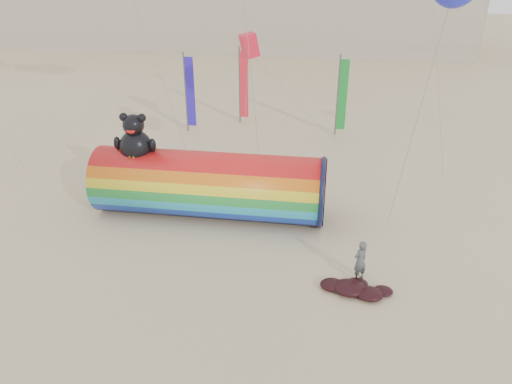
# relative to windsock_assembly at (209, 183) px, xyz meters

# --- Properties ---
(ground) EXTENTS (160.00, 160.00, 0.00)m
(ground) POSITION_rel_windsock_assembly_xyz_m (1.98, -3.64, -1.59)
(ground) COLOR #CCB58C
(ground) RESTS_ON ground
(windsock_assembly) EXTENTS (10.39, 3.17, 4.79)m
(windsock_assembly) POSITION_rel_windsock_assembly_xyz_m (0.00, 0.00, 0.00)
(windsock_assembly) COLOR red
(windsock_assembly) RESTS_ON ground
(kite_handler) EXTENTS (0.72, 0.70, 1.67)m
(kite_handler) POSITION_rel_windsock_assembly_xyz_m (6.65, -4.08, -0.76)
(kite_handler) COLOR #4C4F52
(kite_handler) RESTS_ON ground
(fabric_bundle) EXTENTS (2.62, 1.35, 0.41)m
(fabric_bundle) POSITION_rel_windsock_assembly_xyz_m (6.49, -4.89, -1.42)
(fabric_bundle) COLOR black
(fabric_bundle) RESTS_ON ground
(festival_banners) EXTENTS (10.35, 2.37, 5.20)m
(festival_banners) POSITION_rel_windsock_assembly_xyz_m (0.46, 11.83, 1.05)
(festival_banners) COLOR #59595E
(festival_banners) RESTS_ON ground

